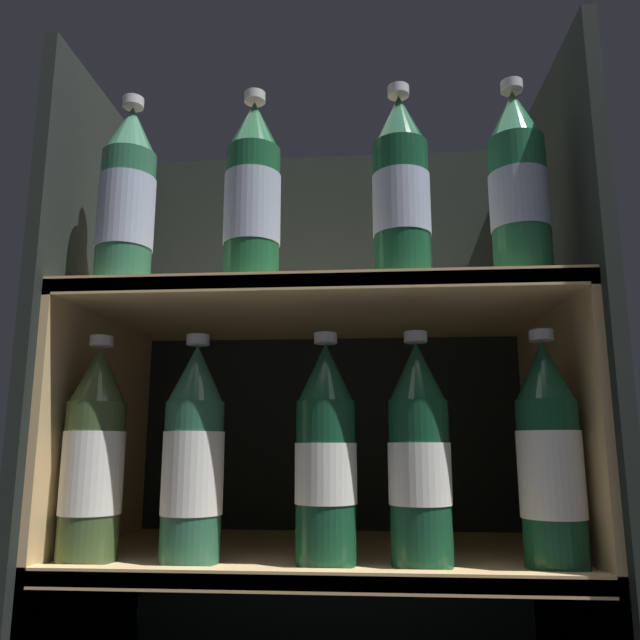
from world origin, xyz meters
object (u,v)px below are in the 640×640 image
(bottle_lower_front_0, at_px, (93,458))
(bottle_lower_front_2, at_px, (326,456))
(bottle_upper_front_3, at_px, (518,189))
(bottle_lower_front_1, at_px, (193,458))
(bottle_lower_front_4, at_px, (550,458))
(bottle_upper_front_2, at_px, (401,193))
(bottle_upper_front_1, at_px, (253,198))
(bottle_upper_front_0, at_px, (127,202))
(bottle_lower_front_3, at_px, (419,457))

(bottle_lower_front_0, distance_m, bottle_lower_front_2, 0.31)
(bottle_upper_front_3, bearing_deg, bottle_lower_front_2, -180.00)
(bottle_lower_front_1, distance_m, bottle_lower_front_4, 0.46)
(bottle_lower_front_1, bearing_deg, bottle_lower_front_0, -180.00)
(bottle_upper_front_2, height_order, bottle_lower_front_4, bottle_upper_front_2)
(bottle_upper_front_1, distance_m, bottle_lower_front_2, 0.38)
(bottle_lower_front_1, height_order, bottle_lower_front_2, same)
(bottle_lower_front_1, bearing_deg, bottle_upper_front_0, 180.00)
(bottle_upper_front_3, bearing_deg, bottle_lower_front_1, 180.00)
(bottle_upper_front_0, bearing_deg, bottle_lower_front_0, -180.00)
(bottle_upper_front_1, height_order, bottle_lower_front_3, bottle_upper_front_1)
(bottle_lower_front_4, bearing_deg, bottle_lower_front_1, 180.00)
(bottle_lower_front_0, distance_m, bottle_lower_front_3, 0.44)
(bottle_upper_front_3, relative_size, bottle_lower_front_3, 1.00)
(bottle_upper_front_1, relative_size, bottle_upper_front_2, 1.00)
(bottle_upper_front_1, distance_m, bottle_upper_front_3, 0.38)
(bottle_upper_front_1, xyz_separation_m, bottle_lower_front_3, (0.23, 0.00, -0.36))
(bottle_lower_front_0, bearing_deg, bottle_upper_front_2, 0.00)
(bottle_lower_front_1, relative_size, bottle_lower_front_2, 1.00)
(bottle_lower_front_1, bearing_deg, bottle_upper_front_3, 0.00)
(bottle_upper_front_3, xyz_separation_m, bottle_lower_front_0, (-0.59, -0.00, -0.37))
(bottle_upper_front_2, relative_size, bottle_upper_front_3, 1.00)
(bottle_lower_front_4, bearing_deg, bottle_upper_front_0, 180.00)
(bottle_upper_front_2, xyz_separation_m, bottle_upper_front_3, (0.16, 0.00, 0.00))
(bottle_upper_front_2, distance_m, bottle_lower_front_2, 0.38)
(bottle_lower_front_0, xyz_separation_m, bottle_lower_front_1, (0.14, 0.00, 0.00))
(bottle_upper_front_0, distance_m, bottle_upper_front_3, 0.56)
(bottle_upper_front_1, xyz_separation_m, bottle_lower_front_1, (-0.07, 0.00, -0.37))
(bottle_upper_front_3, distance_m, bottle_lower_front_3, 0.40)
(bottle_lower_front_3, bearing_deg, bottle_upper_front_2, 180.00)
(bottle_lower_front_4, bearing_deg, bottle_upper_front_2, -180.00)
(bottle_upper_front_2, height_order, bottle_lower_front_2, bottle_upper_front_2)
(bottle_lower_front_0, relative_size, bottle_lower_front_2, 1.00)
(bottle_upper_front_2, relative_size, bottle_lower_front_3, 1.00)
(bottle_upper_front_0, relative_size, bottle_upper_front_3, 1.00)
(bottle_upper_front_1, bearing_deg, bottle_lower_front_3, 0.00)
(bottle_upper_front_2, bearing_deg, bottle_lower_front_1, 180.00)
(bottle_upper_front_2, xyz_separation_m, bottle_lower_front_4, (0.18, 0.00, -0.37))
(bottle_upper_front_3, height_order, bottle_lower_front_4, bottle_upper_front_3)
(bottle_upper_front_1, distance_m, bottle_upper_front_2, 0.21)
(bottle_upper_front_0, xyz_separation_m, bottle_lower_front_0, (-0.02, -0.00, -0.37))
(bottle_lower_front_1, xyz_separation_m, bottle_lower_front_4, (0.46, 0.00, -0.00))
(bottle_upper_front_2, height_order, bottle_lower_front_1, bottle_upper_front_2)
(bottle_lower_front_4, bearing_deg, bottle_upper_front_3, 180.00)
(bottle_upper_front_2, bearing_deg, bottle_upper_front_0, 180.00)
(bottle_lower_front_4, bearing_deg, bottle_lower_front_2, -180.00)
(bottle_lower_front_0, bearing_deg, bottle_lower_front_1, 0.00)
(bottle_upper_front_0, height_order, bottle_upper_front_2, same)
(bottle_upper_front_1, bearing_deg, bottle_upper_front_2, 0.00)
(bottle_upper_front_0, bearing_deg, bottle_upper_front_3, 0.00)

